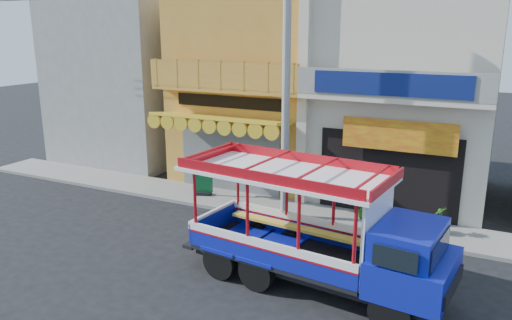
{
  "coord_description": "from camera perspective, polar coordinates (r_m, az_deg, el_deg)",
  "views": [
    {
      "loc": [
        5.06,
        -11.21,
        6.18
      ],
      "look_at": [
        -1.66,
        2.5,
        2.17
      ],
      "focal_mm": 35.0,
      "sensor_mm": 36.0,
      "label": 1
    }
  ],
  "objects": [
    {
      "name": "potted_plant_c",
      "position": [
        16.3,
        20.33,
        -6.44
      ],
      "size": [
        0.54,
        0.54,
        0.86
      ],
      "primitive_type": "imported",
      "rotation": [
        0.0,
        0.0,
        4.58
      ],
      "color": "#1D5217",
      "rests_on": "sidewalk"
    },
    {
      "name": "sidewalk",
      "position": [
        17.15,
        7.25,
        -6.3
      ],
      "size": [
        30.0,
        2.0,
        0.12
      ],
      "primitive_type": "cube",
      "color": "slate",
      "rests_on": "ground"
    },
    {
      "name": "green_sign",
      "position": [
        18.85,
        -6.07,
        -2.62
      ],
      "size": [
        0.71,
        0.51,
        1.11
      ],
      "color": "black",
      "rests_on": "sidewalk"
    },
    {
      "name": "ground",
      "position": [
        13.76,
        1.66,
        -11.96
      ],
      "size": [
        90.0,
        90.0,
        0.0
      ],
      "primitive_type": "plane",
      "color": "black",
      "rests_on": "ground"
    },
    {
      "name": "shophouse_right",
      "position": [
        19.52,
        17.12,
        7.99
      ],
      "size": [
        6.0,
        6.75,
        8.24
      ],
      "color": "beige",
      "rests_on": "ground"
    },
    {
      "name": "songthaew_truck",
      "position": [
        12.01,
        8.66,
        -8.46
      ],
      "size": [
        6.8,
        2.86,
        3.08
      ],
      "color": "black",
      "rests_on": "ground"
    },
    {
      "name": "shophouse_left",
      "position": [
        21.3,
        0.83,
        9.15
      ],
      "size": [
        6.0,
        7.5,
        8.24
      ],
      "color": "#C07F2A",
      "rests_on": "ground"
    },
    {
      "name": "filler_building_left",
      "position": [
        25.15,
        -13.89,
        8.87
      ],
      "size": [
        6.0,
        6.0,
        7.6
      ],
      "primitive_type": "cube",
      "color": "gray",
      "rests_on": "ground"
    },
    {
      "name": "party_pilaster",
      "position": [
        17.3,
        5.44,
        7.42
      ],
      "size": [
        0.35,
        0.3,
        8.0
      ],
      "primitive_type": "cube",
      "color": "beige",
      "rests_on": "ground"
    },
    {
      "name": "potted_plant_a",
      "position": [
        16.91,
        12.36,
        -5.08
      ],
      "size": [
        1.02,
        1.02,
        0.86
      ],
      "primitive_type": "imported",
      "rotation": [
        0.0,
        0.0,
        0.78
      ],
      "color": "#1D5217",
      "rests_on": "sidewalk"
    },
    {
      "name": "utility_pole",
      "position": [
        15.7,
        4.0,
        10.51
      ],
      "size": [
        28.0,
        0.26,
        9.0
      ],
      "color": "gray",
      "rests_on": "ground"
    }
  ]
}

